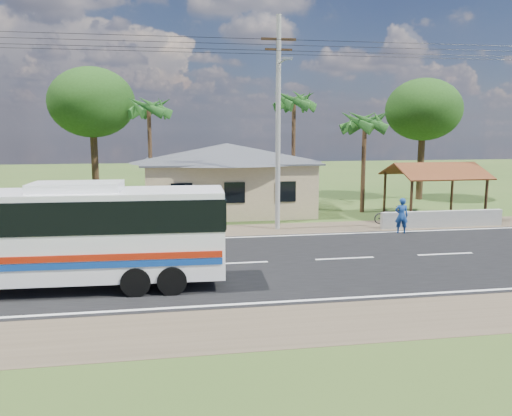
{
  "coord_description": "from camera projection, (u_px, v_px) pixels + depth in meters",
  "views": [
    {
      "loc": [
        -2.36,
        -19.19,
        5.35
      ],
      "look_at": [
        0.94,
        1.0,
        2.07
      ],
      "focal_mm": 35.0,
      "sensor_mm": 36.0,
      "label": 1
    }
  ],
  "objects": [
    {
      "name": "ground",
      "position": [
        237.0,
        264.0,
        19.93
      ],
      "size": [
        120.0,
        120.0,
        0.0
      ],
      "primitive_type": "plane",
      "color": "#2F4C1B",
      "rests_on": "ground"
    },
    {
      "name": "road",
      "position": [
        237.0,
        263.0,
        19.93
      ],
      "size": [
        120.0,
        16.0,
        0.03
      ],
      "color": "black",
      "rests_on": "ground"
    },
    {
      "name": "house",
      "position": [
        227.0,
        170.0,
        32.33
      ],
      "size": [
        12.4,
        10.0,
        5.0
      ],
      "color": "tan",
      "rests_on": "ground"
    },
    {
      "name": "waiting_shed",
      "position": [
        434.0,
        173.0,
        29.85
      ],
      "size": [
        5.2,
        4.48,
        3.35
      ],
      "color": "#392515",
      "rests_on": "ground"
    },
    {
      "name": "concrete_barrier",
      "position": [
        442.0,
        219.0,
        27.22
      ],
      "size": [
        7.0,
        0.3,
        0.9
      ],
      "primitive_type": "cube",
      "color": "#9E9E99",
      "rests_on": "ground"
    },
    {
      "name": "utility_poles",
      "position": [
        272.0,
        120.0,
        25.76
      ],
      "size": [
        32.8,
        2.22,
        11.0
      ],
      "color": "#9E9E99",
      "rests_on": "ground"
    },
    {
      "name": "palm_near",
      "position": [
        365.0,
        122.0,
        31.26
      ],
      "size": [
        2.8,
        2.8,
        6.7
      ],
      "color": "#47301E",
      "rests_on": "ground"
    },
    {
      "name": "palm_mid",
      "position": [
        294.0,
        102.0,
        34.85
      ],
      "size": [
        2.8,
        2.8,
        8.2
      ],
      "color": "#47301E",
      "rests_on": "ground"
    },
    {
      "name": "palm_far",
      "position": [
        149.0,
        108.0,
        33.83
      ],
      "size": [
        2.8,
        2.8,
        7.7
      ],
      "color": "#47301E",
      "rests_on": "ground"
    },
    {
      "name": "tree_behind_house",
      "position": [
        92.0,
        103.0,
        35.07
      ],
      "size": [
        6.0,
        6.0,
        9.61
      ],
      "color": "#47301E",
      "rests_on": "ground"
    },
    {
      "name": "tree_behind_shed",
      "position": [
        423.0,
        110.0,
        37.01
      ],
      "size": [
        5.6,
        5.6,
        9.02
      ],
      "color": "#47301E",
      "rests_on": "ground"
    },
    {
      "name": "coach_bus",
      "position": [
        49.0,
        229.0,
        16.46
      ],
      "size": [
        11.67,
        2.88,
        3.6
      ],
      "rotation": [
        0.0,
        0.0,
        -0.04
      ],
      "color": "white",
      "rests_on": "ground"
    },
    {
      "name": "motorcycle",
      "position": [
        390.0,
        215.0,
        28.2
      ],
      "size": [
        1.85,
        0.67,
        0.96
      ],
      "primitive_type": "imported",
      "rotation": [
        0.0,
        0.0,
        1.55
      ],
      "color": "black",
      "rests_on": "ground"
    },
    {
      "name": "person",
      "position": [
        402.0,
        216.0,
        25.53
      ],
      "size": [
        0.76,
        0.6,
        1.84
      ],
      "primitive_type": "imported",
      "rotation": [
        0.0,
        0.0,
        2.88
      ],
      "color": "navy",
      "rests_on": "ground"
    }
  ]
}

